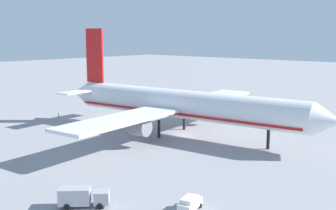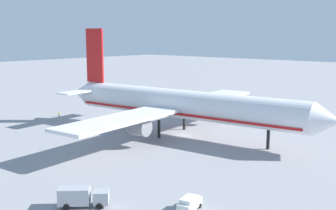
{
  "view_description": "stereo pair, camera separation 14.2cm",
  "coord_description": "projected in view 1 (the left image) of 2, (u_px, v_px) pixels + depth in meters",
  "views": [
    {
      "loc": [
        62.53,
        -76.39,
        23.82
      ],
      "look_at": [
        -2.34,
        -2.65,
        7.44
      ],
      "focal_mm": 44.98,
      "sensor_mm": 36.0,
      "label": 1
    },
    {
      "loc": [
        62.63,
        -76.29,
        23.82
      ],
      "look_at": [
        -2.34,
        -2.65,
        7.44
      ],
      "focal_mm": 44.98,
      "sensor_mm": 36.0,
      "label": 2
    }
  ],
  "objects": [
    {
      "name": "ground_worker_1",
      "position": [
        59.0,
        114.0,
        123.83
      ],
      "size": [
        0.56,
        0.56,
        1.67
      ],
      "color": "#3F3F47",
      "rests_on": "ground"
    },
    {
      "name": "traffic_cone_1",
      "position": [
        251.0,
        109.0,
        134.8
      ],
      "size": [
        0.36,
        0.36,
        0.55
      ],
      "primitive_type": "cone",
      "color": "orange",
      "rests_on": "ground"
    },
    {
      "name": "service_van",
      "position": [
        190.0,
        203.0,
        57.65
      ],
      "size": [
        2.83,
        4.75,
        1.97
      ],
      "color": "white",
      "rests_on": "ground"
    },
    {
      "name": "airliner",
      "position": [
        178.0,
        104.0,
        100.7
      ],
      "size": [
        74.18,
        69.17,
        25.58
      ],
      "color": "white",
      "rests_on": "ground"
    },
    {
      "name": "baggage_cart_1",
      "position": [
        304.0,
        112.0,
        130.27
      ],
      "size": [
        1.73,
        2.9,
        0.4
      ],
      "color": "gray",
      "rests_on": "ground"
    },
    {
      "name": "service_truck_2",
      "position": [
        82.0,
        196.0,
        58.83
      ],
      "size": [
        6.56,
        6.51,
        2.77
      ],
      "color": "#999EA5",
      "rests_on": "ground"
    },
    {
      "name": "ground_plane",
      "position": [
        183.0,
        135.0,
        101.23
      ],
      "size": [
        600.0,
        600.0,
        0.0
      ],
      "primitive_type": "plane",
      "color": "gray"
    }
  ]
}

